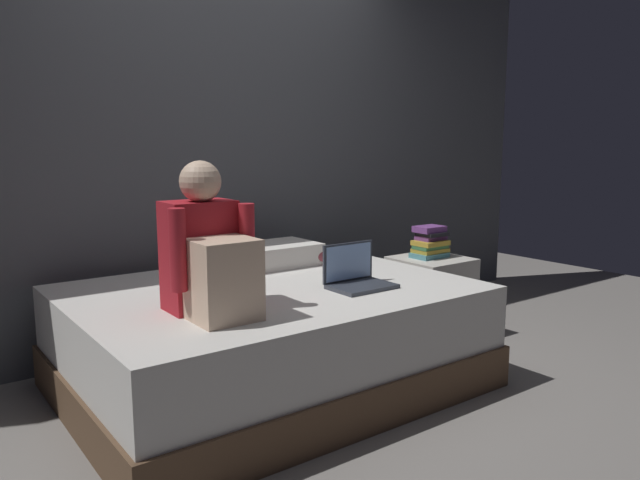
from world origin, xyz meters
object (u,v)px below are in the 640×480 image
Objects in this scene: laptop at (356,276)px; clothes_pile at (318,254)px; pillow at (270,255)px; person_sitting at (209,256)px; nightstand at (431,297)px; bed at (270,337)px; book_stack at (430,243)px.

laptop reaches higher than clothes_pile.
pillow is at bearing 95.13° from laptop.
person_sitting is at bearing 179.03° from laptop.
clothes_pile is (-0.73, 0.26, 0.33)m from nightstand.
nightstand is at bearing -19.43° from pillow.
clothes_pile is (0.28, -0.09, -0.01)m from pillow.
laptop is at bearing -84.87° from pillow.
nightstand is at bearing 21.17° from laptop.
laptop is 0.67m from clothes_pile.
clothes_pile reaches higher than bed.
nightstand is 1.63× the size of laptop.
person_sitting is 1.05m from pillow.
nightstand is 0.84m from clothes_pile.
book_stack is at bearing -18.29° from pillow.
bed is at bearing -175.96° from nightstand.
book_stack is (1.02, -0.34, 0.02)m from pillow.
bed is 6.25× the size of laptop.
pillow is 0.30m from clothes_pile.
person_sitting is at bearing -150.57° from bed.
person_sitting is at bearing -168.03° from book_stack.
nightstand is 0.36m from book_stack.
laptop is at bearing -157.84° from book_stack.
pillow reaches higher than clothes_pile.
pillow reaches higher than nightstand.
clothes_pile is at bearing 160.19° from nightstand.
clothes_pile is (0.22, 0.63, -0.00)m from laptop.
nightstand is 0.93× the size of pillow.
bed is 3.57× the size of pillow.
nightstand is at bearing -19.81° from clothes_pile.
laptop reaches higher than nightstand.
clothes_pile is at bearing 161.77° from book_stack.
laptop is (0.81, -0.01, -0.20)m from person_sitting.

